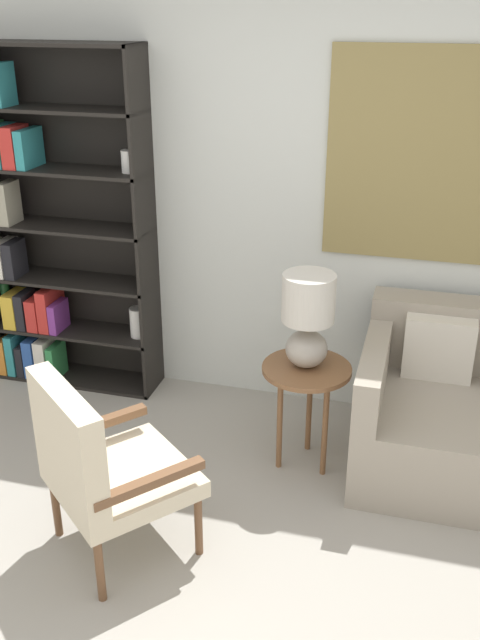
% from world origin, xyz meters
% --- Properties ---
extents(wall_back, '(6.40, 0.08, 2.70)m').
position_xyz_m(wall_back, '(0.05, 2.03, 1.35)').
color(wall_back, silver).
rests_on(wall_back, ground_plane).
extents(bookshelf, '(1.07, 0.30, 2.06)m').
position_xyz_m(bookshelf, '(-1.41, 1.85, 0.98)').
color(bookshelf, black).
rests_on(bookshelf, ground_plane).
extents(armchair, '(0.78, 0.78, 0.87)m').
position_xyz_m(armchair, '(-0.40, 0.41, 0.49)').
color(armchair, brown).
rests_on(armchair, ground_plane).
extents(side_table, '(0.45, 0.45, 0.58)m').
position_xyz_m(side_table, '(0.32, 1.32, 0.50)').
color(side_table, brown).
rests_on(side_table, ground_plane).
extents(table_lamp, '(0.26, 0.26, 0.49)m').
position_xyz_m(table_lamp, '(0.31, 1.33, 0.85)').
color(table_lamp, '#A59E93').
rests_on(table_lamp, side_table).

